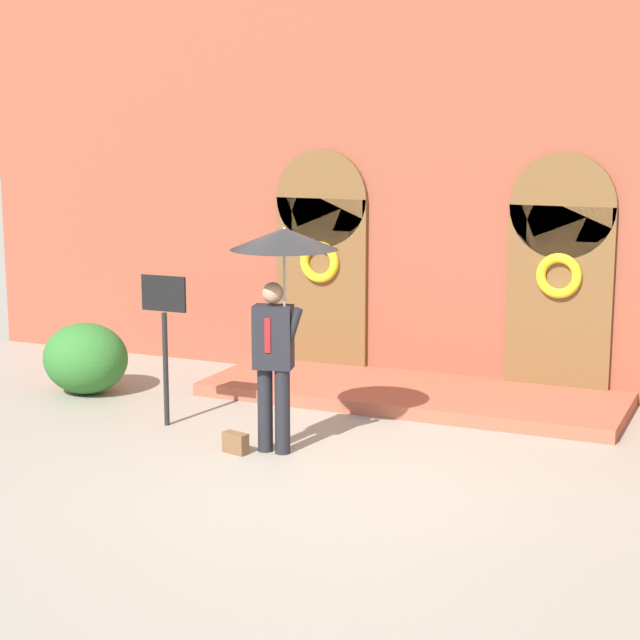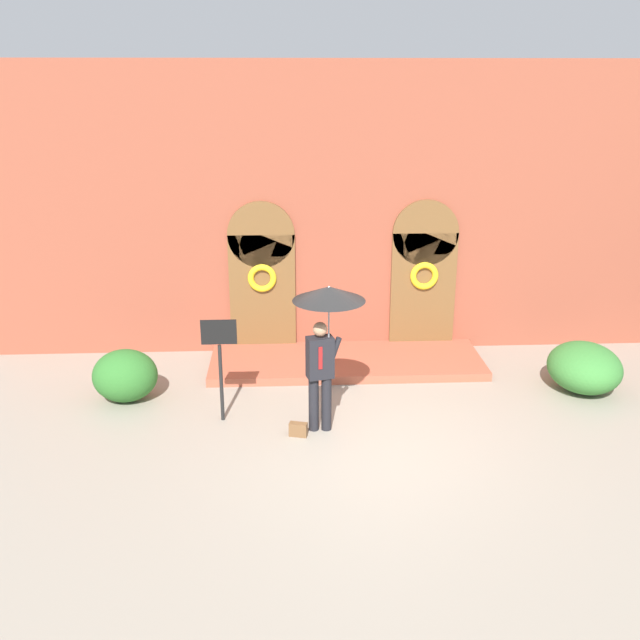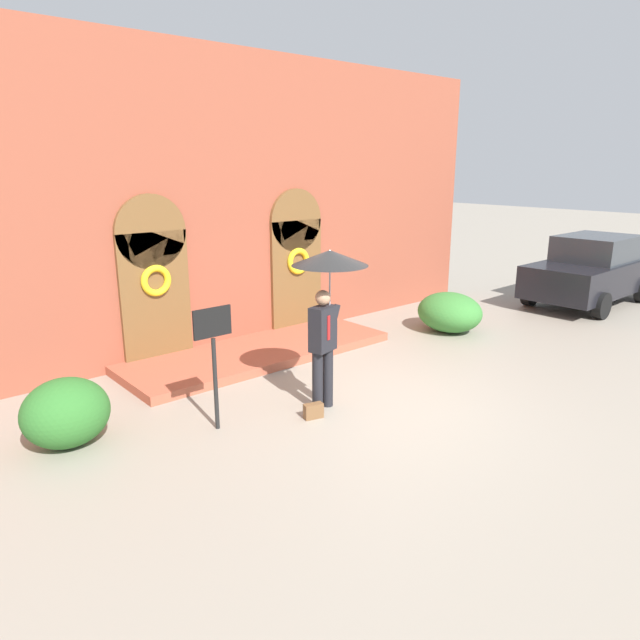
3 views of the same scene
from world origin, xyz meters
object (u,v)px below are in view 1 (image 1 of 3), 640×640
object	(u,v)px
person_with_umbrella	(281,272)
handbag	(236,443)
shrub_left	(86,358)
sign_post	(164,325)

from	to	relation	value
person_with_umbrella	handbag	distance (m)	1.87
handbag	shrub_left	xyz separation A→B (m)	(-2.93, 1.45, 0.34)
shrub_left	person_with_umbrella	bearing A→B (deg)	-20.35
handbag	sign_post	world-z (taller)	sign_post
handbag	sign_post	xyz separation A→B (m)	(-1.22, 0.61, 1.05)
handbag	sign_post	size ratio (longest dim) A/B	0.16
handbag	shrub_left	world-z (taller)	shrub_left
person_with_umbrella	shrub_left	distance (m)	3.89
shrub_left	handbag	bearing A→B (deg)	-26.38
handbag	sign_post	bearing A→B (deg)	167.89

